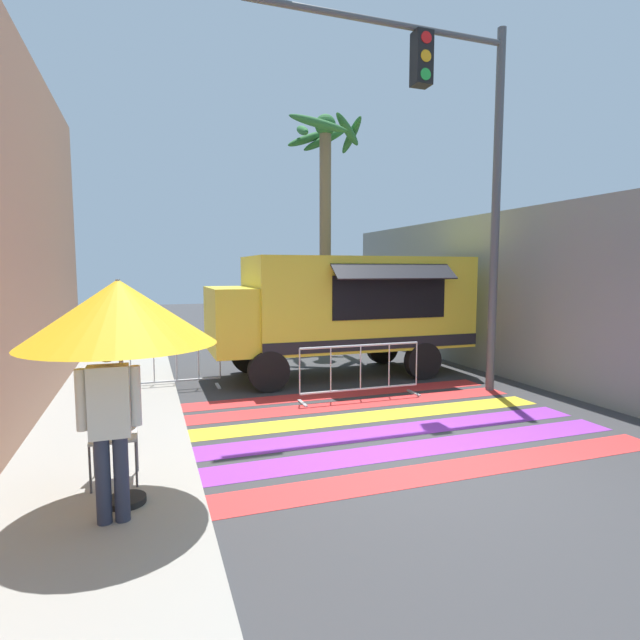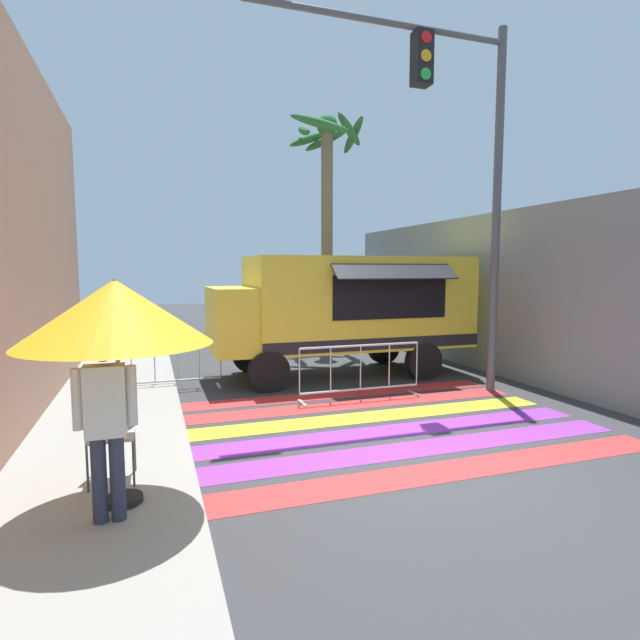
{
  "view_description": "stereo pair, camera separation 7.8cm",
  "coord_description": "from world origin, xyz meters",
  "px_view_note": "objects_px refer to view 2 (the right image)",
  "views": [
    {
      "loc": [
        -3.26,
        -5.41,
        2.36
      ],
      "look_at": [
        -0.29,
        3.07,
        1.45
      ],
      "focal_mm": 28.0,
      "sensor_mm": 36.0,
      "label": 1
    },
    {
      "loc": [
        -3.19,
        -5.43,
        2.36
      ],
      "look_at": [
        -0.29,
        3.07,
        1.45
      ],
      "focal_mm": 28.0,
      "sensor_mm": 36.0,
      "label": 2
    }
  ],
  "objects_px": {
    "food_truck": "(339,306)",
    "folding_chair": "(112,424)",
    "palm_tree": "(327,186)",
    "barricade_side": "(177,365)",
    "vendor_person": "(106,418)",
    "barricade_front": "(360,372)",
    "traffic_signal_pole": "(455,140)",
    "patio_umbrella": "(116,313)"
  },
  "relations": [
    {
      "from": "food_truck",
      "to": "folding_chair",
      "type": "height_order",
      "value": "food_truck"
    },
    {
      "from": "folding_chair",
      "to": "palm_tree",
      "type": "distance_m",
      "value": 10.56
    },
    {
      "from": "barricade_side",
      "to": "vendor_person",
      "type": "bearing_deg",
      "value": -98.98
    },
    {
      "from": "barricade_side",
      "to": "barricade_front",
      "type": "bearing_deg",
      "value": -30.31
    },
    {
      "from": "palm_tree",
      "to": "vendor_person",
      "type": "bearing_deg",
      "value": -120.12
    },
    {
      "from": "traffic_signal_pole",
      "to": "patio_umbrella",
      "type": "relative_size",
      "value": 3.21
    },
    {
      "from": "palm_tree",
      "to": "barricade_front",
      "type": "bearing_deg",
      "value": -103.39
    },
    {
      "from": "barricade_front",
      "to": "barricade_side",
      "type": "height_order",
      "value": "same"
    },
    {
      "from": "food_truck",
      "to": "barricade_front",
      "type": "relative_size",
      "value": 2.42
    },
    {
      "from": "food_truck",
      "to": "vendor_person",
      "type": "relative_size",
      "value": 3.43
    },
    {
      "from": "vendor_person",
      "to": "barricade_front",
      "type": "xyz_separation_m",
      "value": [
        3.99,
        3.62,
        -0.57
      ]
    },
    {
      "from": "folding_chair",
      "to": "vendor_person",
      "type": "relative_size",
      "value": 0.58
    },
    {
      "from": "food_truck",
      "to": "traffic_signal_pole",
      "type": "bearing_deg",
      "value": -59.09
    },
    {
      "from": "traffic_signal_pole",
      "to": "barricade_side",
      "type": "height_order",
      "value": "traffic_signal_pole"
    },
    {
      "from": "barricade_side",
      "to": "palm_tree",
      "type": "relative_size",
      "value": 0.25
    },
    {
      "from": "vendor_person",
      "to": "barricade_side",
      "type": "xyz_separation_m",
      "value": [
        0.86,
        5.45,
        -0.58
      ]
    },
    {
      "from": "folding_chair",
      "to": "vendor_person",
      "type": "bearing_deg",
      "value": -77.56
    },
    {
      "from": "folding_chair",
      "to": "palm_tree",
      "type": "xyz_separation_m",
      "value": [
        5.35,
        8.16,
        4.04
      ]
    },
    {
      "from": "food_truck",
      "to": "patio_umbrella",
      "type": "bearing_deg",
      "value": -128.7
    },
    {
      "from": "patio_umbrella",
      "to": "folding_chair",
      "type": "distance_m",
      "value": 1.42
    },
    {
      "from": "folding_chair",
      "to": "food_truck",
      "type": "bearing_deg",
      "value": 57.21
    },
    {
      "from": "vendor_person",
      "to": "palm_tree",
      "type": "xyz_separation_m",
      "value": [
        5.31,
        9.16,
        3.69
      ]
    },
    {
      "from": "patio_umbrella",
      "to": "folding_chair",
      "type": "relative_size",
      "value": 2.22
    },
    {
      "from": "food_truck",
      "to": "vendor_person",
      "type": "height_order",
      "value": "food_truck"
    },
    {
      "from": "food_truck",
      "to": "barricade_side",
      "type": "bearing_deg",
      "value": -176.53
    },
    {
      "from": "patio_umbrella",
      "to": "vendor_person",
      "type": "bearing_deg",
      "value": -106.0
    },
    {
      "from": "barricade_front",
      "to": "folding_chair",
      "type": "bearing_deg",
      "value": -146.97
    },
    {
      "from": "traffic_signal_pole",
      "to": "palm_tree",
      "type": "relative_size",
      "value": 1.02
    },
    {
      "from": "palm_tree",
      "to": "patio_umbrella",
      "type": "bearing_deg",
      "value": -120.59
    },
    {
      "from": "folding_chair",
      "to": "vendor_person",
      "type": "xyz_separation_m",
      "value": [
        0.03,
        -1.0,
        0.35
      ]
    },
    {
      "from": "food_truck",
      "to": "patio_umbrella",
      "type": "height_order",
      "value": "food_truck"
    },
    {
      "from": "folding_chair",
      "to": "barricade_side",
      "type": "distance_m",
      "value": 4.54
    },
    {
      "from": "traffic_signal_pole",
      "to": "vendor_person",
      "type": "height_order",
      "value": "traffic_signal_pole"
    },
    {
      "from": "patio_umbrella",
      "to": "barricade_side",
      "type": "distance_m",
      "value": 5.38
    },
    {
      "from": "palm_tree",
      "to": "food_truck",
      "type": "bearing_deg",
      "value": -105.18
    },
    {
      "from": "barricade_front",
      "to": "barricade_side",
      "type": "distance_m",
      "value": 3.63
    },
    {
      "from": "patio_umbrella",
      "to": "vendor_person",
      "type": "relative_size",
      "value": 1.29
    },
    {
      "from": "traffic_signal_pole",
      "to": "palm_tree",
      "type": "xyz_separation_m",
      "value": [
        -0.41,
        5.76,
        0.06
      ]
    },
    {
      "from": "folding_chair",
      "to": "patio_umbrella",
      "type": "bearing_deg",
      "value": -68.59
    },
    {
      "from": "food_truck",
      "to": "palm_tree",
      "type": "height_order",
      "value": "palm_tree"
    },
    {
      "from": "folding_chair",
      "to": "palm_tree",
      "type": "height_order",
      "value": "palm_tree"
    },
    {
      "from": "traffic_signal_pole",
      "to": "patio_umbrella",
      "type": "height_order",
      "value": "traffic_signal_pole"
    }
  ]
}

